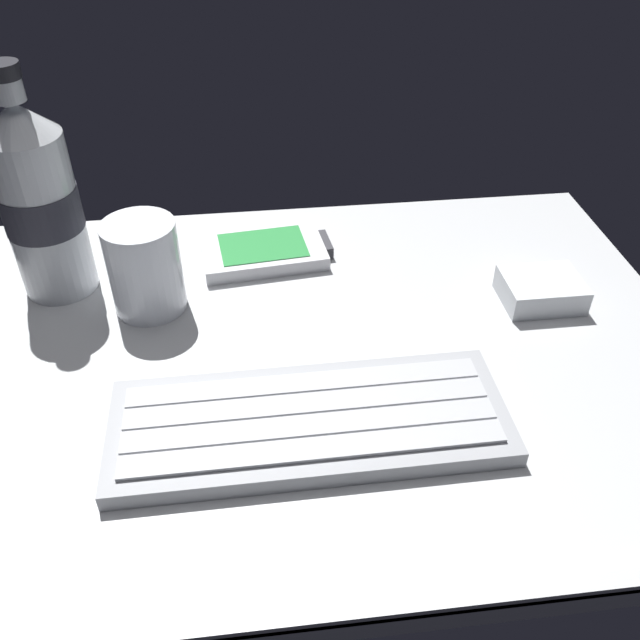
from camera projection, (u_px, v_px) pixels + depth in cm
name	position (u px, v px, depth cm)	size (l,w,h in cm)	color
ground_plane	(320.00, 358.00, 57.77)	(64.00, 48.00, 2.80)	#B7BABC
keyboard	(310.00, 421.00, 49.64)	(29.10, 11.26, 1.70)	#93969B
handheld_device	(265.00, 251.00, 67.81)	(13.33, 8.82, 1.50)	silver
juice_cup	(145.00, 270.00, 59.53)	(6.40, 6.40, 8.50)	silver
water_bottle	(39.00, 201.00, 58.82)	(6.73, 6.73, 20.80)	silver
charger_block	(541.00, 290.00, 61.82)	(7.00, 5.60, 2.40)	silver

